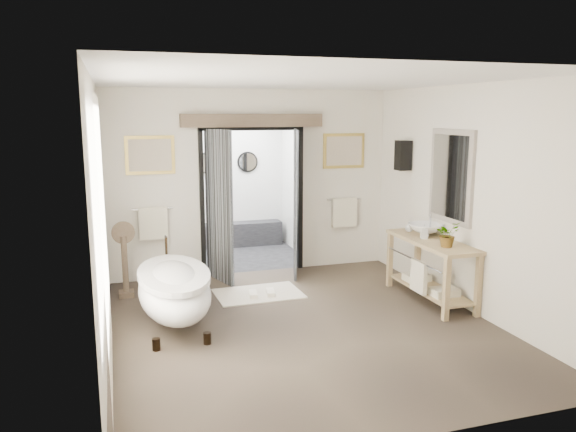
# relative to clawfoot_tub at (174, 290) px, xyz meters

# --- Properties ---
(ground_plane) EXTENTS (5.00, 5.00, 0.00)m
(ground_plane) POSITION_rel_clawfoot_tub_xyz_m (1.46, -0.49, -0.45)
(ground_plane) COLOR brown
(room_shell) EXTENTS (4.52, 5.02, 2.91)m
(room_shell) POSITION_rel_clawfoot_tub_xyz_m (1.43, -0.61, 1.41)
(room_shell) COLOR beige
(room_shell) RESTS_ON ground_plane
(shower_room) EXTENTS (2.22, 2.01, 2.51)m
(shower_room) POSITION_rel_clawfoot_tub_xyz_m (1.46, 3.50, 0.46)
(shower_room) COLOR black
(shower_room) RESTS_ON ground_plane
(back_wall_dressing) EXTENTS (3.82, 0.79, 2.52)m
(back_wall_dressing) POSITION_rel_clawfoot_tub_xyz_m (1.46, 1.82, 1.11)
(back_wall_dressing) COLOR black
(back_wall_dressing) RESTS_ON ground_plane
(clawfoot_tub) EXTENTS (0.84, 1.89, 0.92)m
(clawfoot_tub) POSITION_rel_clawfoot_tub_xyz_m (0.00, 0.00, 0.00)
(clawfoot_tub) COLOR black
(clawfoot_tub) RESTS_ON ground_plane
(vanity) EXTENTS (0.57, 1.60, 0.85)m
(vanity) POSITION_rel_clawfoot_tub_xyz_m (3.42, -0.11, 0.06)
(vanity) COLOR tan
(vanity) RESTS_ON ground_plane
(pedestal_mirror) EXTENTS (0.32, 0.21, 1.07)m
(pedestal_mirror) POSITION_rel_clawfoot_tub_xyz_m (-0.53, 1.31, 0.01)
(pedestal_mirror) COLOR brown
(pedestal_mirror) RESTS_ON ground_plane
(rug) EXTENTS (1.22, 0.83, 0.01)m
(rug) POSITION_rel_clawfoot_tub_xyz_m (1.26, 0.85, -0.44)
(rug) COLOR beige
(rug) RESTS_ON ground_plane
(slippers) EXTENTS (0.41, 0.29, 0.05)m
(slippers) POSITION_rel_clawfoot_tub_xyz_m (1.28, 0.76, -0.41)
(slippers) COLOR white
(slippers) RESTS_ON rug
(basin) EXTENTS (0.54, 0.54, 0.17)m
(basin) POSITION_rel_clawfoot_tub_xyz_m (3.49, 0.16, 0.48)
(basin) COLOR white
(basin) RESTS_ON vanity
(plant) EXTENTS (0.34, 0.31, 0.33)m
(plant) POSITION_rel_clawfoot_tub_xyz_m (3.40, -0.51, 0.56)
(plant) COLOR gray
(plant) RESTS_ON vanity
(soap_bottle_a) EXTENTS (0.11, 0.12, 0.20)m
(soap_bottle_a) POSITION_rel_clawfoot_tub_xyz_m (3.37, -0.00, 0.50)
(soap_bottle_a) COLOR gray
(soap_bottle_a) RESTS_ON vanity
(soap_bottle_b) EXTENTS (0.14, 0.14, 0.15)m
(soap_bottle_b) POSITION_rel_clawfoot_tub_xyz_m (3.41, 0.47, 0.48)
(soap_bottle_b) COLOR gray
(soap_bottle_b) RESTS_ON vanity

